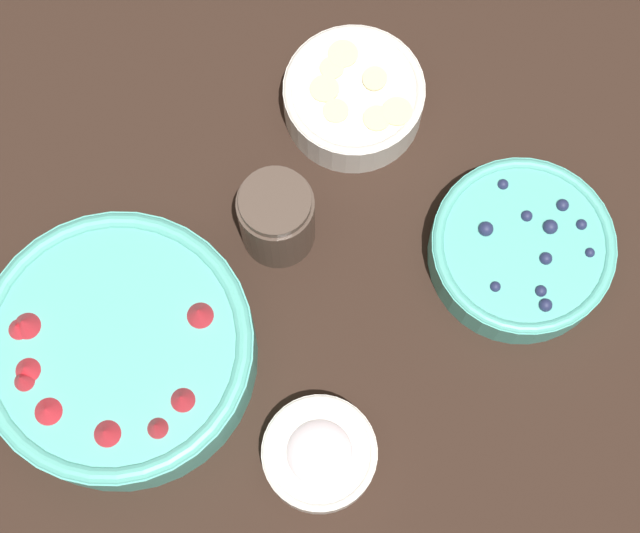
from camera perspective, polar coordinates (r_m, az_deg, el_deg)
The scene contains 6 objects.
ground_plane at distance 1.10m, azimuth -1.32°, elevation -3.27°, with size 4.00×4.00×0.00m, color black.
bowl_strawberries at distance 1.07m, azimuth -10.72°, elevation -4.40°, with size 0.27×0.27×0.09m.
bowl_blueberries at distance 1.11m, azimuth 10.70°, elevation 0.92°, with size 0.19×0.19×0.05m.
bowl_bananas at distance 1.15m, azimuth 1.81°, elevation 9.03°, with size 0.15×0.15×0.06m.
bowl_cream at distance 1.05m, azimuth -0.03°, elevation -9.96°, with size 0.11×0.11×0.05m.
jar_chocolate at distance 1.08m, azimuth -2.31°, elevation 2.56°, with size 0.08×0.08×0.10m.
Camera 1 is at (-0.22, -0.10, 1.07)m, focal length 60.00 mm.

